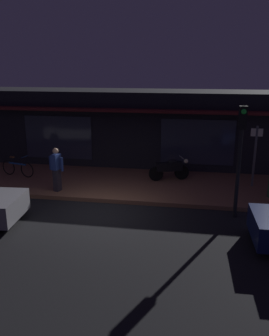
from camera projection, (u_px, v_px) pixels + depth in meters
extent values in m
plane|color=black|center=(98.00, 214.00, 11.98)|extent=(60.00, 60.00, 0.00)
cube|color=brown|center=(117.00, 183.00, 14.80)|extent=(18.00, 4.00, 0.15)
cube|color=black|center=(131.00, 128.00, 17.53)|extent=(18.00, 2.80, 3.60)
cube|color=#262838|center=(58.00, 137.00, 16.78)|extent=(3.20, 0.04, 2.00)
cube|color=#262838|center=(197.00, 142.00, 15.77)|extent=(3.20, 0.04, 2.00)
cube|color=#591919|center=(125.00, 110.00, 15.68)|extent=(16.20, 0.50, 0.12)
cylinder|color=black|center=(156.00, 174.00, 14.83)|extent=(0.61, 0.31, 0.60)
cylinder|color=black|center=(182.00, 172.00, 15.01)|extent=(0.61, 0.31, 0.60)
cube|color=black|center=(169.00, 167.00, 14.84)|extent=(1.13, 0.63, 0.36)
ellipsoid|color=black|center=(173.00, 162.00, 14.81)|extent=(0.49, 0.37, 0.20)
sphere|color=#F9EDB7|center=(186.00, 161.00, 14.91)|extent=(0.18, 0.18, 0.18)
cylinder|color=gray|center=(182.00, 157.00, 14.82)|extent=(0.21, 0.53, 0.03)
torus|color=black|center=(9.00, 167.00, 15.63)|extent=(0.65, 0.20, 0.66)
torus|color=black|center=(27.00, 170.00, 15.25)|extent=(0.65, 0.20, 0.66)
cube|color=#1E478C|center=(17.00, 164.00, 15.38)|extent=(0.88, 0.26, 0.06)
cube|color=brown|center=(12.00, 157.00, 15.40)|extent=(0.21, 0.13, 0.06)
cylinder|color=#1E478C|center=(24.00, 157.00, 15.12)|extent=(0.12, 0.41, 0.02)
cube|color=#28232D|center=(57.00, 180.00, 13.63)|extent=(0.26, 0.32, 0.85)
cube|color=navy|center=(56.00, 162.00, 13.43)|extent=(0.30, 0.42, 0.58)
sphere|color=tan|center=(55.00, 151.00, 13.31)|extent=(0.22, 0.22, 0.22)
cylinder|color=navy|center=(62.00, 164.00, 13.35)|extent=(0.11, 0.11, 0.52)
cylinder|color=navy|center=(50.00, 163.00, 13.54)|extent=(0.11, 0.11, 0.52)
cylinder|color=#47474C|center=(255.00, 157.00, 13.93)|extent=(0.09, 0.09, 2.40)
cube|color=beige|center=(257.00, 132.00, 13.67)|extent=(0.44, 0.03, 0.30)
cylinder|color=black|center=(239.00, 164.00, 11.28)|extent=(0.12, 0.12, 3.60)
cube|color=black|center=(243.00, 118.00, 10.87)|extent=(0.24, 0.24, 0.70)
sphere|color=#1ED838|center=(244.00, 112.00, 10.69)|extent=(0.16, 0.16, 0.16)
cylinder|color=black|center=(9.00, 205.00, 11.93)|extent=(0.65, 0.27, 0.64)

